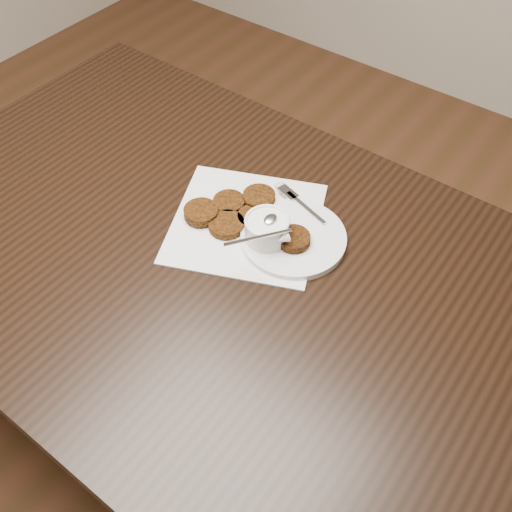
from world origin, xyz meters
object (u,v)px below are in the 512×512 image
(sauce_ramekin, at_px, (267,219))
(plate_with_patty, at_px, (294,235))
(table, at_px, (217,355))
(napkin, at_px, (246,223))

(sauce_ramekin, relative_size, plate_with_patty, 0.59)
(table, height_order, plate_with_patty, plate_with_patty)
(table, xyz_separation_m, plate_with_patty, (0.12, 0.11, 0.39))
(table, xyz_separation_m, sauce_ramekin, (0.08, 0.08, 0.44))
(napkin, xyz_separation_m, sauce_ramekin, (0.06, -0.02, 0.06))
(table, height_order, napkin, napkin)
(sauce_ramekin, distance_m, plate_with_patty, 0.07)
(plate_with_patty, bearing_deg, napkin, -169.70)
(napkin, distance_m, sauce_ramekin, 0.09)
(table, relative_size, sauce_ramekin, 11.48)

